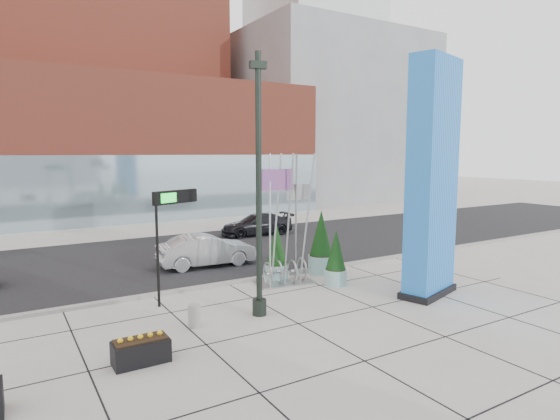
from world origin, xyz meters
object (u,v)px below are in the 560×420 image
public_art_sculpture (286,250)px  car_silver_mid (207,251)px  lamp_post (259,211)px  overhead_street_sign (176,207)px  concrete_bollard (194,316)px  blue_pylon (432,183)px

public_art_sculpture → car_silver_mid: 4.61m
public_art_sculpture → car_silver_mid: public_art_sculpture is taller
public_art_sculpture → lamp_post: bearing=-127.1°
public_art_sculpture → overhead_street_sign: public_art_sculpture is taller
lamp_post → public_art_sculpture: 4.23m
concrete_bollard → overhead_street_sign: bearing=82.1°
blue_pylon → concrete_bollard: blue_pylon is taller
public_art_sculpture → concrete_bollard: (-4.81, -2.56, -1.01)m
lamp_post → concrete_bollard: (-2.18, 0.08, -3.01)m
blue_pylon → lamp_post: (-6.34, 1.30, -0.74)m
blue_pylon → concrete_bollard: size_ratio=12.19×
overhead_street_sign → lamp_post: bearing=-74.9°
overhead_street_sign → blue_pylon: bearing=-46.4°
blue_pylon → overhead_street_sign: size_ratio=2.18×
overhead_street_sign → car_silver_mid: size_ratio=0.88×
public_art_sculpture → car_silver_mid: size_ratio=1.17×
lamp_post → concrete_bollard: 3.72m
blue_pylon → public_art_sculpture: blue_pylon is taller
lamp_post → car_silver_mid: (1.06, 6.93, -2.63)m
overhead_street_sign → concrete_bollard: bearing=-119.5°
car_silver_mid → public_art_sculpture: bearing=-155.6°
blue_pylon → overhead_street_sign: blue_pylon is taller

